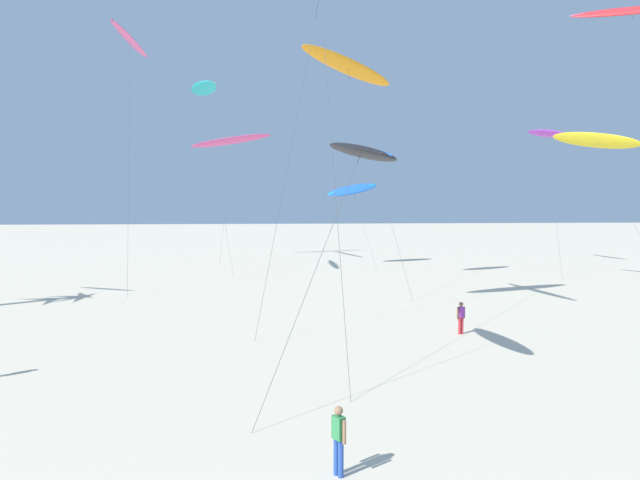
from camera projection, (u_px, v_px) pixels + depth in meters
name	position (u px, v px, depth m)	size (l,w,h in m)	color
flying_kite_0	(595.00, 140.00, 42.62)	(4.76, 12.66, 12.09)	yellow
flying_kite_1	(360.00, 152.00, 20.41)	(5.16, 7.17, 9.01)	black
flying_kite_3	(631.00, 11.00, 40.83)	(7.38, 8.65, 20.67)	red
flying_kite_5	(547.00, 133.00, 55.31)	(4.26, 12.30, 13.74)	purple
flying_kite_6	(203.00, 88.00, 55.42)	(5.50, 12.09, 18.14)	#19B2B7
flying_kite_7	(347.00, 66.00, 42.22)	(7.68, 9.32, 17.83)	orange
flying_kite_8	(352.00, 190.00, 56.26)	(5.55, 5.65, 8.58)	blue
flying_kite_10	(130.00, 40.00, 43.63)	(1.90, 10.82, 19.38)	#EA5193
flying_kite_11	(232.00, 141.00, 62.67)	(8.75, 8.25, 14.22)	#EA5193
person_near_left	(339.00, 438.00, 13.59)	(0.33, 0.44, 1.70)	#284CA3
person_mid_field	(461.00, 316.00, 27.96)	(0.47, 0.31, 1.58)	red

